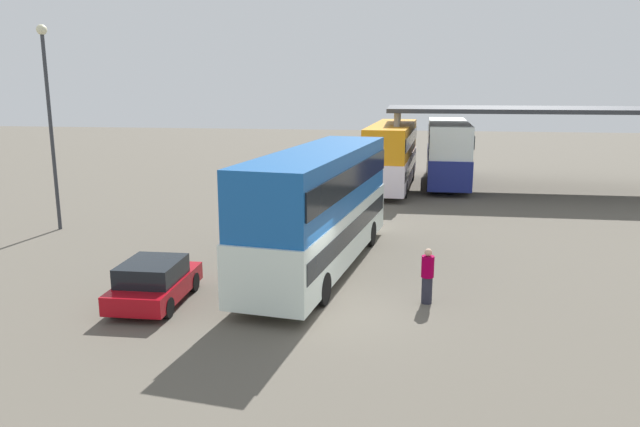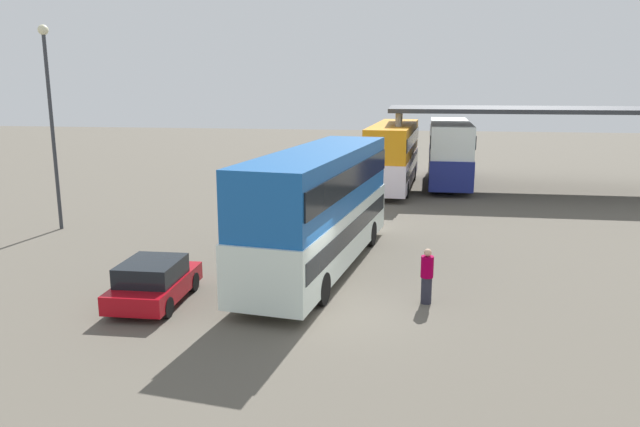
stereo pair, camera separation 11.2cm
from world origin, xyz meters
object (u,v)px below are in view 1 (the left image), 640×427
Objects in this scene: double_decker_mid_row at (448,150)px; lamppost_tall at (49,106)px; double_decker_main at (320,204)px; pedestrian_waiting at (427,276)px; parked_hatchback at (154,282)px; double_decker_near_canopy at (392,153)px.

lamppost_tall reaches higher than double_decker_mid_row.
double_decker_main reaches higher than pedestrian_waiting.
double_decker_mid_row is (10.02, 24.03, 1.57)m from parked_hatchback.
lamppost_tall is (-18.20, -15.65, 3.30)m from double_decker_mid_row.
lamppost_tall is at bearing 136.16° from double_decker_near_canopy.
double_decker_near_canopy is at bearing 124.42° from double_decker_mid_row.
double_decker_main is at bearing -69.06° from pedestrian_waiting.
double_decker_near_canopy reaches higher than parked_hatchback.
double_decker_main is 5.02m from pedestrian_waiting.
pedestrian_waiting is at bearing 176.69° from double_decker_mid_row.
double_decker_main is 20.55m from double_decker_mid_row.
parked_hatchback is at bearing -45.68° from lamppost_tall.
double_decker_mid_row is 6.51× the size of pedestrian_waiting.
parked_hatchback is at bearing 142.19° from double_decker_main.
double_decker_mid_row is at bearing -7.70° from double_decker_main.
double_decker_main reaches higher than double_decker_mid_row.
double_decker_near_canopy reaches higher than pedestrian_waiting.
lamppost_tall is at bearing 132.20° from double_decker_mid_row.
double_decker_near_canopy is 1.24× the size of lamppost_tall.
double_decker_main is 1.04× the size of double_decker_near_canopy.
parked_hatchback is 22.69m from double_decker_near_canopy.
lamppost_tall is at bearing 80.05° from double_decker_main.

